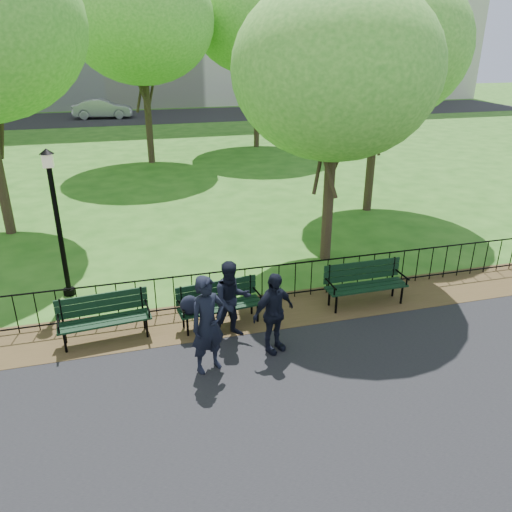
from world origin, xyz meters
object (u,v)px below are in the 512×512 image
object	(u,v)px
tree_mid_e	(381,47)
sedan_dark	(286,105)
person_mid	(232,300)
tree_far_c	(140,20)
person_left	(208,325)
park_bench_left_a	(104,313)
tree_near_e	(336,71)
tree_far_e	(257,16)
sedan_silver	(103,109)
park_bench_right_a	(365,279)
lamppost	(57,219)
person_right	(273,313)
park_bench_main	(208,301)

from	to	relation	value
tree_mid_e	sedan_dark	distance (m)	26.71
person_mid	tree_far_c	bearing A→B (deg)	83.84
person_mid	person_left	bearing A→B (deg)	-131.28
park_bench_left_a	tree_far_c	size ratio (longest dim) A/B	0.20
person_left	sedan_dark	bearing A→B (deg)	48.01
tree_near_e	tree_far_c	size ratio (longest dim) A/B	0.76
sedan_dark	tree_far_e	bearing A→B (deg)	171.08
sedan_silver	sedan_dark	bearing A→B (deg)	-90.05
tree_mid_e	tree_far_c	bearing A→B (deg)	124.54
park_bench_left_a	park_bench_right_a	xyz separation A→B (m)	(5.69, -0.02, 0.02)
park_bench_left_a	tree_near_e	size ratio (longest dim) A/B	0.26
lamppost	person_left	distance (m)	4.74
park_bench_right_a	tree_mid_e	distance (m)	8.64
lamppost	tree_far_c	size ratio (longest dim) A/B	0.37
tree_far_c	tree_mid_e	bearing A→B (deg)	-55.46
park_bench_left_a	tree_near_e	xyz separation A→B (m)	(5.85, 2.62, 4.33)
tree_mid_e	tree_far_e	bearing A→B (deg)	92.97
sedan_silver	park_bench_left_a	bearing A→B (deg)	-173.75
tree_near_e	sedan_dark	distance (m)	30.96
park_bench_right_a	person_mid	bearing A→B (deg)	-169.75
sedan_silver	person_mid	bearing A→B (deg)	-169.63
park_bench_left_a	lamppost	distance (m)	2.70
park_bench_left_a	tree_mid_e	world-z (taller)	tree_mid_e
tree_far_c	person_left	size ratio (longest dim) A/B	5.06
person_mid	sedan_dark	bearing A→B (deg)	62.57
tree_near_e	sedan_silver	world-z (taller)	tree_near_e
park_bench_left_a	sedan_dark	world-z (taller)	sedan_dark
sedan_dark	person_right	bearing A→B (deg)	177.37
lamppost	person_left	size ratio (longest dim) A/B	1.87
tree_near_e	person_left	distance (m)	7.05
tree_near_e	person_right	xyz separation A→B (m)	(-2.73, -3.94, -4.08)
person_right	tree_near_e	bearing A→B (deg)	31.80
tree_mid_e	tree_far_c	size ratio (longest dim) A/B	0.83
tree_near_e	park_bench_right_a	bearing A→B (deg)	-93.60
tree_far_e	person_right	xyz separation A→B (m)	(-5.24, -20.25, -6.04)
park_bench_left_a	tree_far_e	xyz separation A→B (m)	(8.36, 18.93, 6.29)
park_bench_main	person_left	distance (m)	1.52
park_bench_right_a	tree_far_e	xyz separation A→B (m)	(2.68, 18.95, 6.26)
tree_near_e	person_mid	xyz separation A→B (m)	(-3.38, -3.25, -4.08)
tree_far_e	person_right	distance (m)	21.77
tree_far_c	person_mid	world-z (taller)	tree_far_c
park_bench_right_a	person_mid	xyz separation A→B (m)	(-3.21, -0.61, 0.23)
person_left	sedan_dark	distance (m)	35.96
person_mid	sedan_dark	world-z (taller)	person_mid
park_bench_right_a	sedan_silver	world-z (taller)	sedan_silver
person_mid	tree_mid_e	bearing A→B (deg)	39.62
person_right	park_bench_left_a	bearing A→B (deg)	133.62
tree_near_e	tree_mid_e	xyz separation A→B (m)	(3.17, 3.72, 0.51)
tree_mid_e	sedan_silver	size ratio (longest dim) A/B	1.72
lamppost	park_bench_right_a	bearing A→B (deg)	-18.75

